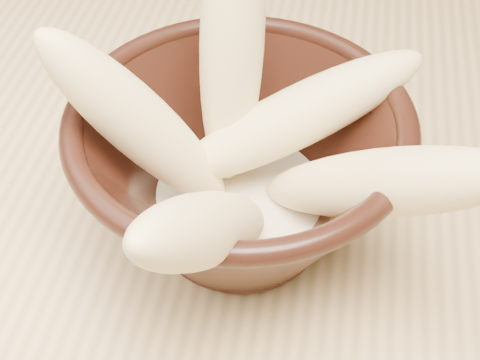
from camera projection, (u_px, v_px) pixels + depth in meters
name	position (u px, v px, depth m)	size (l,w,h in m)	color
table	(177.00, 262.00, 0.55)	(1.20, 0.80, 0.75)	tan
bowl	(240.00, 169.00, 0.42)	(0.21, 0.21, 0.11)	black
milk_puddle	(240.00, 199.00, 0.44)	(0.12, 0.12, 0.02)	beige
banana_upright	(232.00, 45.00, 0.39)	(0.04, 0.04, 0.19)	#F2D58F
banana_left	(140.00, 125.00, 0.38)	(0.04, 0.04, 0.16)	#F2D58F
banana_right	(377.00, 184.00, 0.37)	(0.04, 0.04, 0.18)	#F2D58F
banana_across	(297.00, 117.00, 0.41)	(0.04, 0.04, 0.17)	#F2D58F
banana_front	(208.00, 229.00, 0.34)	(0.04, 0.04, 0.18)	#F2D58F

